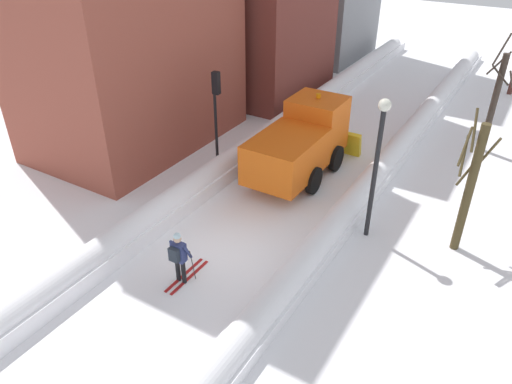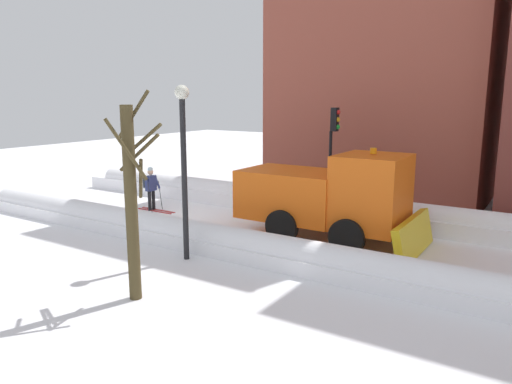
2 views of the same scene
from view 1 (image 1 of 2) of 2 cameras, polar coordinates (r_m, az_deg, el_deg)
name	(u,v)px [view 1 (image 1 of 2)]	position (r m, az deg, el deg)	size (l,w,h in m)	color
ground_plane	(339,141)	(23.75, 9.80, 5.90)	(80.00, 80.00, 0.00)	white
snowbank_left	(288,121)	(24.61, 3.84, 8.34)	(1.10, 36.00, 1.01)	white
snowbank_right	(398,148)	(22.86, 16.35, 4.96)	(1.10, 36.00, 0.90)	white
plow_truck	(302,142)	(20.00, 5.39, 5.90)	(3.20, 5.98, 3.12)	orange
skier	(179,255)	(14.55, -9.06, -7.39)	(0.62, 1.80, 1.81)	black
traffic_light_pole	(216,103)	(19.89, -4.68, 10.46)	(0.28, 0.42, 4.21)	black
street_lamp	(378,153)	(15.72, 14.14, 4.47)	(0.40, 0.40, 4.95)	black
bare_tree_near	(469,186)	(16.38, 23.83, 0.64)	(1.00, 1.26, 4.79)	#483C22
bare_tree_mid	(494,101)	(24.02, 26.26, 9.58)	(1.16, 1.37, 5.22)	#382E27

